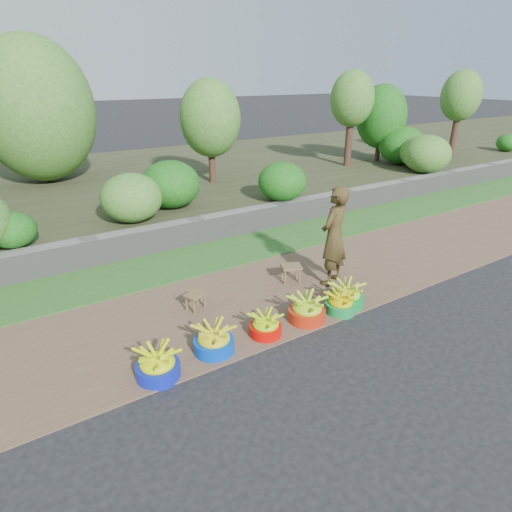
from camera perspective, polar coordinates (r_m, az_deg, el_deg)
ground_plane at (r=6.35m, az=8.40°, el=-9.66°), size 120.00×120.00×0.00m
dirt_shoulder at (r=7.19m, az=1.92°, el=-5.13°), size 80.00×2.50×0.02m
grass_verge at (r=8.74m, az=-5.51°, el=0.19°), size 80.00×1.50×0.04m
retaining_wall at (r=9.37m, az=-7.98°, el=3.33°), size 80.00×0.35×0.55m
earth_bank at (r=13.81m, az=-16.80°, el=8.93°), size 80.00×10.00×0.50m
basin_a at (r=5.45m, az=-12.99°, el=-13.98°), size 0.54×0.54×0.40m
basin_b at (r=5.76m, az=-5.64°, el=-11.15°), size 0.54×0.54×0.40m
basin_c at (r=6.08m, az=1.27°, el=-9.31°), size 0.46×0.46×0.34m
basin_d at (r=6.44m, az=6.79°, el=-7.16°), size 0.56×0.56×0.41m
basin_e at (r=6.75m, az=11.18°, el=-6.21°), size 0.47×0.47×0.35m
basin_f at (r=6.94m, az=11.95°, el=-5.19°), size 0.54×0.54×0.40m
stool_left at (r=6.71m, az=-8.12°, el=-5.39°), size 0.37×0.33×0.27m
stool_right at (r=7.53m, az=4.71°, el=-1.70°), size 0.42×0.37×0.31m
vendor_woman at (r=7.34m, az=10.36°, el=2.59°), size 0.74×0.61×1.73m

